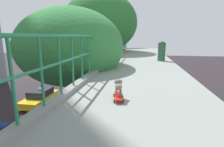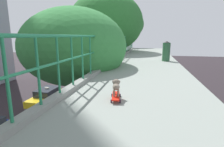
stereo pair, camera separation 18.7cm
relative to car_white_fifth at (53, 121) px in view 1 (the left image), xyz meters
The scene contains 9 objects.
car_white_fifth is the anchor object (origin of this frame).
car_yellow_cab_sixth 5.58m from the car_white_fifth, 129.78° to the left, with size 1.91×4.28×1.50m.
city_bus 19.13m from the car_white_fifth, 100.65° to the left, with size 2.59×11.85×3.28m.
roadside_tree_mid 6.74m from the car_white_fifth, 48.18° to the right, with size 4.29×4.29×7.43m.
roadside_tree_far 8.10m from the car_white_fifth, 58.02° to the left, with size 5.81×5.81×9.67m.
roadside_tree_farthest 13.37m from the car_white_fifth, 76.41° to the left, with size 4.95×4.95×9.52m.
toy_skateboard 9.80m from the car_white_fifth, 52.14° to the right, with size 0.25×0.52×0.08m.
small_dog 9.85m from the car_white_fifth, 51.92° to the right, with size 0.18×0.34×0.29m.
litter_bin 8.42m from the car_white_fifth, ahead, with size 0.37×0.37×0.97m.
Camera 1 is at (1.24, -0.85, 6.27)m, focal length 27.86 mm.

